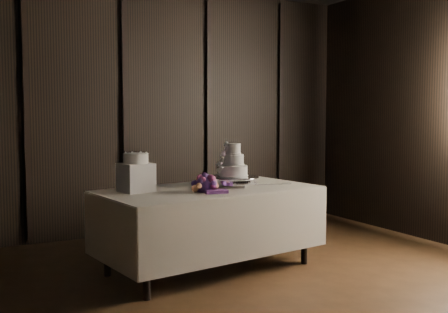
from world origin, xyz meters
TOP-DOWN VIEW (x-y plane):
  - room at (0.00, 0.00)m, footprint 6.08×7.08m
  - display_table at (0.26, 1.72)m, footprint 2.12×1.32m
  - cake_stand at (0.53, 1.77)m, footprint 0.56×0.56m
  - wedding_cake at (0.51, 1.75)m, footprint 0.30×0.26m
  - bouquet at (0.13, 1.55)m, footprint 0.38×0.46m
  - box_pedestal at (-0.40, 1.84)m, footprint 0.31×0.31m
  - small_cake at (-0.40, 1.84)m, footprint 0.28×0.28m
  - cake_knife at (0.86, 1.67)m, footprint 0.36×0.14m

SIDE VIEW (x-z plane):
  - display_table at x=0.26m, z-range 0.04..0.80m
  - cake_knife at x=0.86m, z-range 0.76..0.77m
  - cake_stand at x=0.53m, z-range 0.76..0.85m
  - bouquet at x=0.13m, z-range 0.73..0.93m
  - box_pedestal at x=-0.40m, z-range 0.76..1.01m
  - wedding_cake at x=0.51m, z-range 0.82..1.13m
  - small_cake at x=-0.40m, z-range 1.01..1.10m
  - room at x=0.00m, z-range -0.04..3.04m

